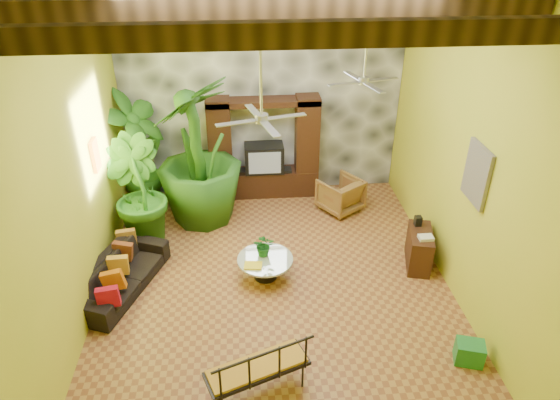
{
  "coord_description": "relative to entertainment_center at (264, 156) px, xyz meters",
  "views": [
    {
      "loc": [
        -0.5,
        -6.88,
        5.69
      ],
      "look_at": [
        0.1,
        0.2,
        1.53
      ],
      "focal_mm": 32.0,
      "sensor_mm": 36.0,
      "label": 1
    }
  ],
  "objects": [
    {
      "name": "ground",
      "position": [
        0.0,
        -3.14,
        -0.97
      ],
      "size": [
        7.0,
        7.0,
        0.0
      ],
      "primitive_type": "plane",
      "color": "brown",
      "rests_on": "ground"
    },
    {
      "name": "back_wall",
      "position": [
        0.0,
        0.36,
        1.53
      ],
      "size": [
        6.0,
        0.02,
        5.0
      ],
      "primitive_type": "cube",
      "color": "gold",
      "rests_on": "ground"
    },
    {
      "name": "left_wall",
      "position": [
        -3.0,
        -3.14,
        1.53
      ],
      "size": [
        0.02,
        7.0,
        5.0
      ],
      "primitive_type": "cube",
      "color": "gold",
      "rests_on": "ground"
    },
    {
      "name": "right_wall",
      "position": [
        3.0,
        -3.14,
        1.53
      ],
      "size": [
        0.02,
        7.0,
        5.0
      ],
      "primitive_type": "cube",
      "color": "gold",
      "rests_on": "ground"
    },
    {
      "name": "stone_accent_wall",
      "position": [
        0.0,
        0.3,
        1.53
      ],
      "size": [
        5.98,
        0.1,
        4.98
      ],
      "primitive_type": "cube",
      "color": "#33363A",
      "rests_on": "ground"
    },
    {
      "name": "entertainment_center",
      "position": [
        0.0,
        0.0,
        0.0
      ],
      "size": [
        2.4,
        0.55,
        2.3
      ],
      "color": "#311C0D",
      "rests_on": "ground"
    },
    {
      "name": "ceiling_fan_front",
      "position": [
        -0.2,
        -3.54,
        2.44
      ],
      "size": [
        1.28,
        1.28,
        1.86
      ],
      "color": "#ABABAF",
      "rests_on": "ceiling"
    },
    {
      "name": "ceiling_fan_back",
      "position": [
        1.6,
        -1.94,
        2.44
      ],
      "size": [
        1.28,
        1.28,
        1.86
      ],
      "color": "#ABABAF",
      "rests_on": "ceiling"
    },
    {
      "name": "wall_art_mask",
      "position": [
        -2.96,
        -2.14,
        1.13
      ],
      "size": [
        0.06,
        0.32,
        0.55
      ],
      "primitive_type": "cube",
      "color": "gold",
      "rests_on": "left_wall"
    },
    {
      "name": "wall_art_painting",
      "position": [
        2.96,
        -3.74,
        1.33
      ],
      "size": [
        0.06,
        0.7,
        0.9
      ],
      "primitive_type": "cube",
      "color": "#2A619C",
      "rests_on": "right_wall"
    },
    {
      "name": "sofa",
      "position": [
        -2.65,
        -3.12,
        -0.66
      ],
      "size": [
        1.5,
        2.21,
        0.6
      ],
      "primitive_type": "imported",
      "rotation": [
        0.0,
        0.0,
        1.2
      ],
      "color": "black",
      "rests_on": "ground"
    },
    {
      "name": "wicker_armchair",
      "position": [
        1.59,
        -0.83,
        -0.6
      ],
      "size": [
        1.1,
        1.11,
        0.74
      ],
      "primitive_type": "imported",
      "rotation": [
        0.0,
        0.0,
        3.73
      ],
      "color": "olive",
      "rests_on": "ground"
    },
    {
      "name": "tall_plant_a",
      "position": [
        -2.62,
        -0.37,
        0.35
      ],
      "size": [
        1.53,
        1.67,
        2.64
      ],
      "primitive_type": "imported",
      "rotation": [
        0.0,
        0.0,
        1.02
      ],
      "color": "#27631A",
      "rests_on": "ground"
    },
    {
      "name": "tall_plant_b",
      "position": [
        -2.49,
        -1.7,
        0.12
      ],
      "size": [
        1.53,
        1.5,
        2.17
      ],
      "primitive_type": "imported",
      "rotation": [
        0.0,
        0.0,
        2.46
      ],
      "color": "#296B1C",
      "rests_on": "ground"
    },
    {
      "name": "tall_plant_c",
      "position": [
        -1.34,
        -0.92,
        0.55
      ],
      "size": [
        2.3,
        2.3,
        3.03
      ],
      "primitive_type": "imported",
      "rotation": [
        0.0,
        0.0,
        4.2
      ],
      "color": "#245717",
      "rests_on": "ground"
    },
    {
      "name": "coffee_table",
      "position": [
        -0.16,
        -3.01,
        -0.71
      ],
      "size": [
        0.98,
        0.98,
        0.4
      ],
      "rotation": [
        0.0,
        0.0,
        -0.01
      ],
      "color": "black",
      "rests_on": "ground"
    },
    {
      "name": "centerpiece_plant",
      "position": [
        -0.17,
        -2.89,
        -0.36
      ],
      "size": [
        0.39,
        0.34,
        0.41
      ],
      "primitive_type": "imported",
      "rotation": [
        0.0,
        0.0,
        -0.08
      ],
      "color": "#175B1C",
      "rests_on": "coffee_table"
    },
    {
      "name": "yellow_tray",
      "position": [
        -0.38,
        -3.21,
        -0.55
      ],
      "size": [
        0.33,
        0.25,
        0.03
      ],
      "primitive_type": "cube",
      "rotation": [
        0.0,
        0.0,
        -0.13
      ],
      "color": "yellow",
      "rests_on": "coffee_table"
    },
    {
      "name": "iron_bench",
      "position": [
        -0.41,
        -5.54,
        -0.42
      ],
      "size": [
        1.45,
        0.97,
        0.57
      ],
      "rotation": [
        0.0,
        0.0,
        0.36
      ],
      "color": "black",
      "rests_on": "ground"
    },
    {
      "name": "side_console",
      "position": [
        2.65,
        -2.88,
        -0.62
      ],
      "size": [
        0.59,
        0.94,
        0.7
      ],
      "primitive_type": "cube",
      "rotation": [
        0.0,
        0.0,
        -0.24
      ],
      "color": "#3B1B12",
      "rests_on": "ground"
    },
    {
      "name": "green_bin",
      "position": [
        2.65,
        -5.18,
        -0.79
      ],
      "size": [
        0.46,
        0.4,
        0.34
      ],
      "primitive_type": "cube",
      "rotation": [
        0.0,
        0.0,
        -0.3
      ],
      "color": "#1C6C2B",
      "rests_on": "ground"
    }
  ]
}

